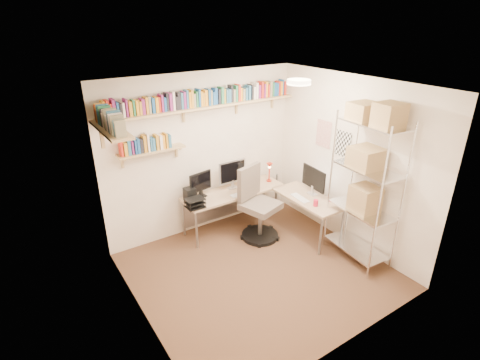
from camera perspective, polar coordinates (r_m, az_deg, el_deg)
name	(u,v)px	position (r m, az deg, el deg)	size (l,w,h in m)	color
ground	(259,271)	(5.30, 2.88, -13.67)	(3.20, 3.20, 0.00)	#4C2E20
room_shell	(262,166)	(4.52, 3.32, 2.08)	(3.24, 3.04, 2.52)	beige
wall_shelves	(181,110)	(5.24, -8.98, 10.45)	(3.12, 1.09, 0.80)	tan
corner_desk	(248,195)	(5.86, 1.17, -2.24)	(2.00, 1.66, 1.13)	tan
office_chair	(257,209)	(5.79, 2.62, -4.38)	(0.63, 0.64, 1.15)	black
wire_rack	(368,162)	(5.13, 18.99, 2.55)	(0.52, 0.94, 2.29)	silver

